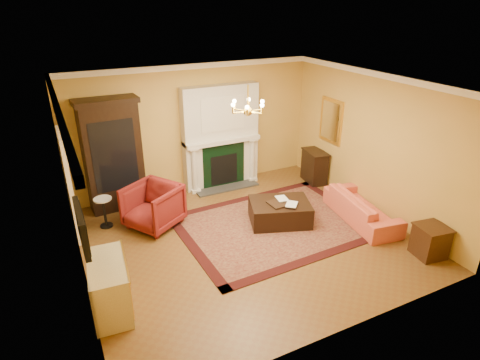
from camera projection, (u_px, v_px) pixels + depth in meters
floor at (247, 238)px, 7.91m from camera, size 6.00×5.50×0.02m
ceiling at (248, 84)px, 6.66m from camera, size 6.00×5.50×0.02m
wall_back at (194, 128)px, 9.54m from camera, size 6.00×0.02×3.00m
wall_front at (348, 244)px, 5.03m from camera, size 6.00×0.02×3.00m
wall_left at (71, 202)px, 6.07m from camera, size 0.02×5.50×3.00m
wall_right at (373, 144)px, 8.50m from camera, size 0.02×5.50×3.00m
fireplace at (221, 139)px, 9.76m from camera, size 1.90×0.70×2.50m
crown_molding at (225, 79)px, 7.47m from camera, size 6.00×5.50×0.12m
doorway at (70, 185)px, 7.67m from camera, size 0.08×1.05×2.10m
tv_panel at (82, 228)px, 5.67m from camera, size 0.09×0.95×0.58m
gilt_mirror at (331, 121)px, 9.56m from camera, size 0.06×0.76×1.05m
chandelier at (248, 108)px, 6.83m from camera, size 0.63×0.55×0.53m
oriental_rug at (275, 225)px, 8.35m from camera, size 3.93×3.00×0.02m
china_cabinet at (113, 157)px, 8.65m from camera, size 1.22×0.62×2.36m
wingback_armchair at (153, 204)px, 8.14m from camera, size 1.28×1.30×0.99m
pedestal_table at (104, 210)px, 8.16m from camera, size 0.36×0.36×0.65m
commode at (109, 287)px, 5.94m from camera, size 0.61×1.14×0.82m
coral_sofa at (362, 203)px, 8.42m from camera, size 0.87×2.02×0.77m
end_table at (430, 242)px, 7.26m from camera, size 0.56×0.56×0.57m
console_table at (314, 167)px, 10.21m from camera, size 0.51×0.77×0.80m
leather_ottoman at (280, 212)px, 8.38m from camera, size 1.45×1.25×0.45m
ottoman_tray at (281, 203)px, 8.22m from camera, size 0.51×0.41×0.03m
book_a at (277, 194)px, 8.25m from camera, size 0.21×0.06×0.28m
book_b at (287, 198)px, 8.07m from camera, size 0.17×0.16×0.30m
topiary_left at (194, 132)px, 9.32m from camera, size 0.17×0.17×0.45m
topiary_right at (244, 125)px, 9.85m from camera, size 0.17×0.17×0.44m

